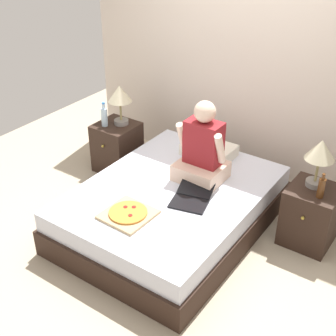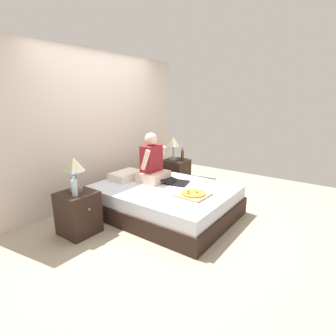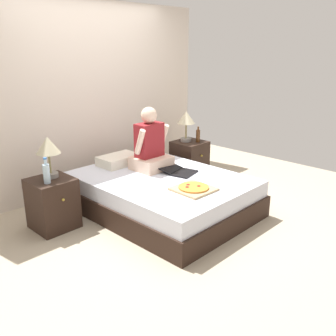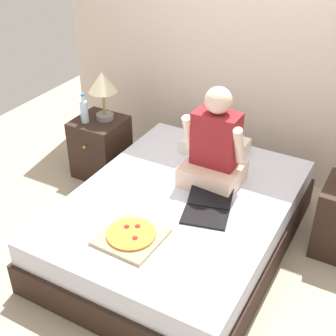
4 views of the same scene
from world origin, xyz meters
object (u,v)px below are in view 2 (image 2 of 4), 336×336
at_px(bed, 164,200).
at_px(pizza_box, 193,194).
at_px(nightstand_left, 78,213).
at_px(water_bottle, 74,187).
at_px(beer_bottle, 182,155).
at_px(laptop, 176,182).
at_px(lamp_on_left_nightstand, 74,167).
at_px(person_seated, 152,164).
at_px(lamp_on_right_nightstand, 173,143).
at_px(nightstand_right, 176,174).

distance_m(bed, pizza_box, 0.61).
distance_m(nightstand_left, water_bottle, 0.41).
height_order(bed, nightstand_left, nightstand_left).
height_order(nightstand_left, beer_bottle, beer_bottle).
distance_m(beer_bottle, laptop, 1.11).
xyz_separation_m(water_bottle, laptop, (1.47, -0.52, -0.22)).
height_order(lamp_on_left_nightstand, person_seated, person_seated).
distance_m(water_bottle, lamp_on_right_nightstand, 2.34).
xyz_separation_m(nightstand_right, person_seated, (-1.02, -0.23, 0.45)).
distance_m(beer_bottle, person_seated, 1.10).
height_order(water_bottle, laptop, water_bottle).
xyz_separation_m(lamp_on_right_nightstand, person_seated, (-0.99, -0.28, -0.16)).
distance_m(lamp_on_right_nightstand, person_seated, 1.04).
relative_size(nightstand_left, lamp_on_left_nightstand, 1.26).
bearing_deg(nightstand_left, lamp_on_right_nightstand, 1.27).
xyz_separation_m(water_bottle, pizza_box, (1.15, -1.02, -0.22)).
bearing_deg(beer_bottle, laptop, -151.86).
bearing_deg(person_seated, water_bottle, 173.98).
distance_m(nightstand_right, beer_bottle, 0.40).
height_order(person_seated, pizza_box, person_seated).
relative_size(water_bottle, person_seated, 0.35).
xyz_separation_m(nightstand_left, lamp_on_left_nightstand, (0.04, 0.05, 0.61)).
bearing_deg(nightstand_right, water_bottle, -177.82).
xyz_separation_m(lamp_on_left_nightstand, beer_bottle, (2.31, -0.15, -0.23)).
bearing_deg(nightstand_left, person_seated, -10.40).
bearing_deg(lamp_on_right_nightstand, bed, -151.47).
distance_m(lamp_on_left_nightstand, water_bottle, 0.28).
relative_size(person_seated, pizza_box, 1.89).
relative_size(beer_bottle, pizza_box, 0.56).
relative_size(bed, person_seated, 2.63).
distance_m(nightstand_left, lamp_on_right_nightstand, 2.33).
xyz_separation_m(lamp_on_right_nightstand, laptop, (-0.86, -0.66, -0.43)).
bearing_deg(lamp_on_right_nightstand, lamp_on_left_nightstand, 180.00).
distance_m(nightstand_left, person_seated, 1.36).
height_order(bed, laptop, laptop).
relative_size(lamp_on_right_nightstand, pizza_box, 1.09).
xyz_separation_m(nightstand_left, laptop, (1.39, -0.61, 0.18)).
relative_size(bed, water_bottle, 7.43).
xyz_separation_m(nightstand_right, beer_bottle, (0.07, -0.10, 0.38)).
bearing_deg(nightstand_right, beer_bottle, -54.99).
bearing_deg(lamp_on_left_nightstand, water_bottle, -130.60).
bearing_deg(beer_bottle, lamp_on_left_nightstand, 176.29).
bearing_deg(lamp_on_right_nightstand, nightstand_left, -178.73).
bearing_deg(lamp_on_right_nightstand, nightstand_right, -59.07).
xyz_separation_m(water_bottle, beer_bottle, (2.43, -0.01, -0.02)).
relative_size(beer_bottle, person_seated, 0.29).
xyz_separation_m(bed, nightstand_right, (1.14, 0.55, 0.07)).
bearing_deg(bed, nightstand_right, 25.89).
bearing_deg(bed, lamp_on_left_nightstand, 151.25).
relative_size(nightstand_left, lamp_on_right_nightstand, 1.26).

